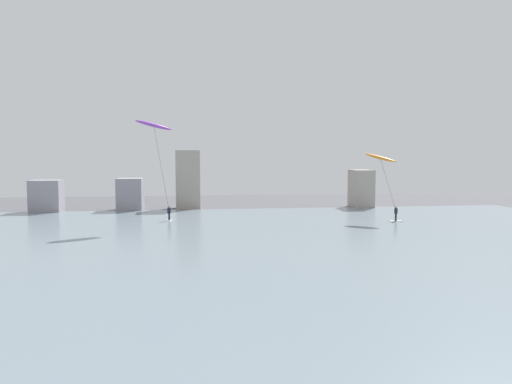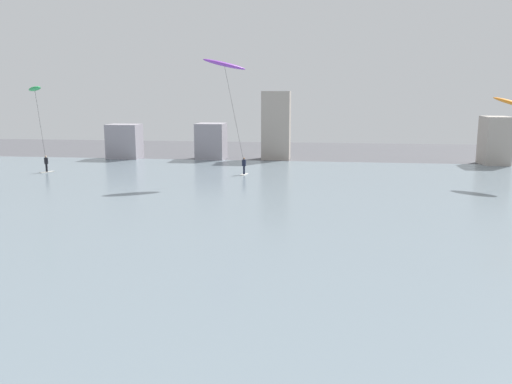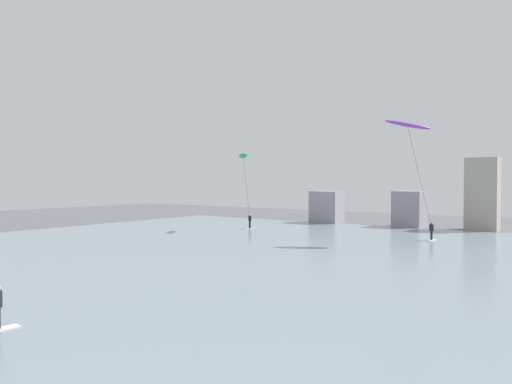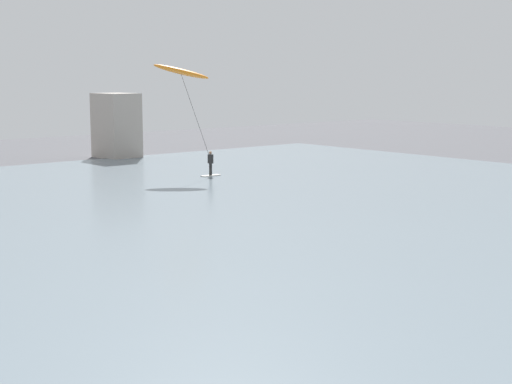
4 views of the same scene
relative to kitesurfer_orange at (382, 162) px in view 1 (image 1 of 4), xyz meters
The scene contains 4 objects.
water_bay 24.17m from the kitesurfer_orange, 145.52° to the right, with size 84.00×52.00×0.10m, color slate.
far_shore_buildings 25.32m from the kitesurfer_orange, 145.67° to the left, with size 45.28×4.98×7.97m.
kitesurfer_orange is the anchor object (origin of this frame).
kitesurfer_purple 24.52m from the kitesurfer_orange, behind, with size 3.99×5.27×10.69m.
Camera 1 is at (-1.03, -4.30, 6.94)m, focal length 31.79 mm.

